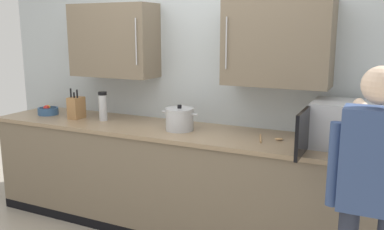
# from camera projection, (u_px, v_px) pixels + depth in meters

# --- Properties ---
(back_wall_tiled) EXTENTS (4.35, 0.44, 2.89)m
(back_wall_tiled) POSITION_uv_depth(u_px,v_px,m) (196.00, 62.00, 3.79)
(back_wall_tiled) COLOR #B2BCC1
(back_wall_tiled) RESTS_ON ground_plane
(counter_unit) EXTENTS (3.73, 0.70, 0.94)m
(counter_unit) POSITION_uv_depth(u_px,v_px,m) (179.00, 181.00, 3.70)
(counter_unit) COLOR #756651
(counter_unit) RESTS_ON ground_plane
(microwave_oven) EXTENTS (0.54, 0.78, 0.34)m
(microwave_oven) POSITION_uv_depth(u_px,v_px,m) (345.00, 125.00, 3.03)
(microwave_oven) COLOR #B7BABF
(microwave_oven) RESTS_ON counter_unit
(stock_pot) EXTENTS (0.34, 0.24, 0.22)m
(stock_pot) POSITION_uv_depth(u_px,v_px,m) (180.00, 119.00, 3.56)
(stock_pot) COLOR #B7BABF
(stock_pot) RESTS_ON counter_unit
(knife_block) EXTENTS (0.11, 0.15, 0.30)m
(knife_block) POSITION_uv_depth(u_px,v_px,m) (76.00, 108.00, 4.03)
(knife_block) COLOR #A37547
(knife_block) RESTS_ON counter_unit
(wooden_spoon) EXTENTS (0.21, 0.22, 0.02)m
(wooden_spoon) POSITION_uv_depth(u_px,v_px,m) (270.00, 139.00, 3.26)
(wooden_spoon) COLOR tan
(wooden_spoon) RESTS_ON counter_unit
(thermos_flask) EXTENTS (0.08, 0.08, 0.28)m
(thermos_flask) POSITION_uv_depth(u_px,v_px,m) (103.00, 106.00, 3.92)
(thermos_flask) COLOR #B7BABF
(thermos_flask) RESTS_ON counter_unit
(fruit_bowl) EXTENTS (0.20, 0.20, 0.10)m
(fruit_bowl) POSITION_uv_depth(u_px,v_px,m) (48.00, 110.00, 4.22)
(fruit_bowl) COLOR #335684
(fruit_bowl) RESTS_ON counter_unit
(person_figure) EXTENTS (0.44, 0.62, 1.62)m
(person_figure) POSITION_uv_depth(u_px,v_px,m) (371.00, 186.00, 2.23)
(person_figure) COLOR #282D3D
(person_figure) RESTS_ON ground_plane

